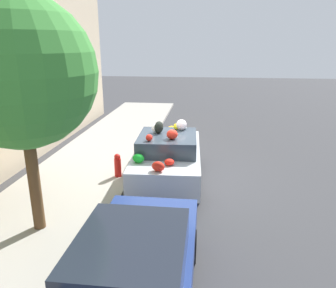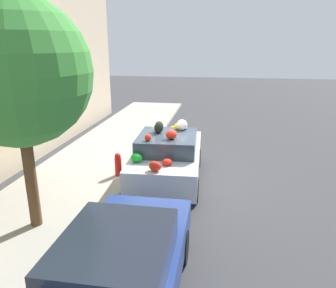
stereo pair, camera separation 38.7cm
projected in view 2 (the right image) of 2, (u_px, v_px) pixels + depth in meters
ground_plane at (169, 180)px, 9.71m from camera, size 60.00×60.00×0.00m
sidewalk_curb at (83, 173)px, 10.10m from camera, size 24.00×3.20×0.13m
building_facade at (1, 76)px, 9.45m from camera, size 18.00×1.20×6.07m
street_tree at (16, 73)px, 6.18m from camera, size 2.88×2.88×4.70m
fire_hydrant at (118, 164)px, 9.65m from camera, size 0.20×0.20×0.70m
art_car at (168, 156)px, 9.46m from camera, size 4.05×1.99×1.79m
parked_car_plain at (119, 272)px, 4.79m from camera, size 4.16×1.76×1.37m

